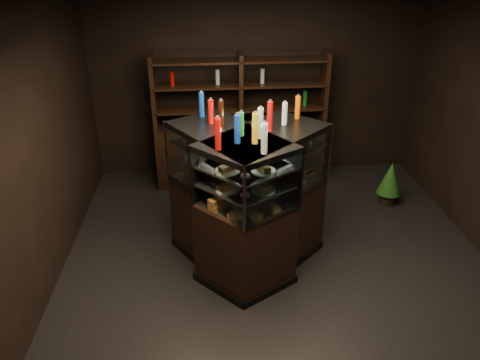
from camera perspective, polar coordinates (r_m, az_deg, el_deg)
name	(u,v)px	position (r m, az deg, el deg)	size (l,w,h in m)	color
ground	(276,257)	(5.70, 4.43, -9.36)	(5.00, 5.00, 0.00)	black
room_shell	(283,101)	(4.82, 5.24, 9.62)	(5.02, 5.02, 3.01)	black
display_case	(246,223)	(5.30, 0.76, -5.31)	(1.87, 1.66, 1.63)	black
food_display	(247,169)	(4.97, 0.81, 1.33)	(1.36, 1.23, 0.49)	#C18F45
bottles_top	(247,120)	(4.77, 0.85, 7.27)	(1.18, 1.09, 0.30)	silver
potted_conifer	(391,178)	(6.93, 17.88, 0.28)	(0.34, 0.34, 0.72)	black
back_shelving	(240,146)	(7.16, 0.01, 4.18)	(2.54, 0.47, 2.00)	black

